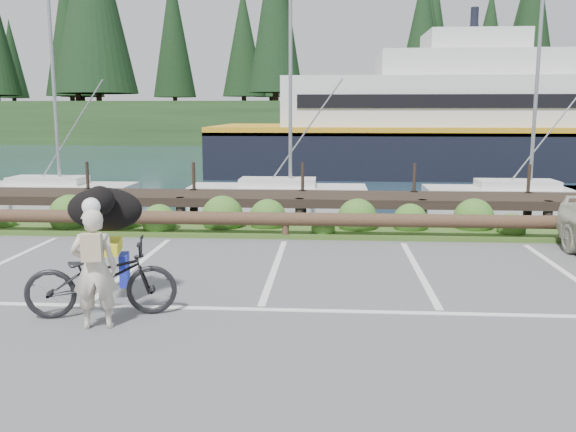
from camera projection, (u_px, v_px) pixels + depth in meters
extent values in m
plane|color=#515153|center=(263.00, 301.00, 9.24)|extent=(72.00, 72.00, 0.00)
plane|color=#192E3D|center=(320.00, 155.00, 56.63)|extent=(160.00, 160.00, 0.00)
cube|color=#3D5B21|center=(288.00, 230.00, 14.44)|extent=(34.00, 1.60, 0.10)
imported|color=black|center=(101.00, 278.00, 8.50)|extent=(2.18, 1.16, 1.09)
imported|color=beige|center=(95.00, 269.00, 7.98)|extent=(0.66, 0.51, 1.61)
ellipsoid|color=black|center=(105.00, 209.00, 9.00)|extent=(0.78, 1.21, 0.65)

